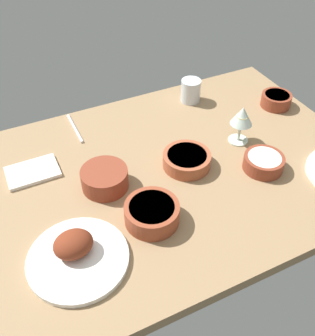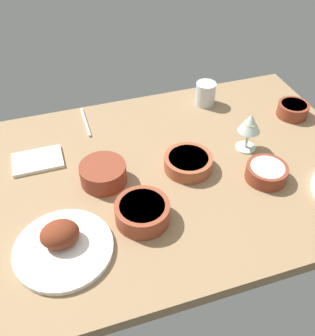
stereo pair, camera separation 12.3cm
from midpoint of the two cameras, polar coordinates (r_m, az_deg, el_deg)
The scene contains 11 objects.
dining_table at distance 126.25cm, azimuth 2.80°, elevation -1.46°, with size 140.00×90.00×4.00cm, color #937551.
plate_center_main at distance 105.22cm, azimuth -10.62°, elevation -11.15°, with size 26.53×26.53×7.77cm.
bowl_pasta at distance 108.93cm, azimuth 1.00°, elevation -6.64°, with size 15.65×15.65×5.96cm.
bowl_sauce at distance 125.55cm, azimuth 7.37°, elevation 0.73°, with size 15.71×15.71×4.72cm.
bowl_potatoes at distance 119.99cm, azimuth -5.14°, elevation -0.87°, with size 14.53×14.53×6.44cm.
bowl_soup at distance 159.01cm, azimuth 21.53°, elevation 8.01°, with size 11.59×11.59×5.14cm.
bowl_cream at distance 127.63cm, azimuth 18.51°, elevation -0.69°, with size 13.04×13.04×4.85cm.
wine_glass at distance 133.13cm, azimuth 16.12°, elevation 6.06°, with size 7.60×7.60×14.00cm.
water_tumbler at distance 156.18cm, azimuth 9.40°, elevation 10.72°, with size 7.85×7.85×9.06cm, color silver.
folded_napkin at distance 132.51cm, azimuth -14.81°, elevation 0.95°, with size 16.37×11.31×1.20cm, color white.
fork_loose at distance 146.97cm, azimuth -8.24°, elevation 6.66°, with size 18.21×0.90×0.80cm, color silver.
Camera 2 is at (-28.04, -86.44, 89.85)cm, focal length 41.23 mm.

